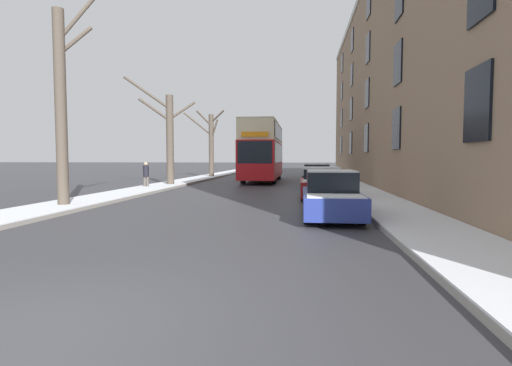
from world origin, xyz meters
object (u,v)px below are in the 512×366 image
parked_car_1 (321,184)px  parked_car_2 (316,177)px  bare_tree_left_0 (62,101)px  parked_car_0 (331,196)px  bare_tree_left_1 (169,136)px  bare_tree_left_2 (211,142)px  pedestrian_left_sidewalk (146,174)px  double_decker_bus (263,149)px

parked_car_1 → parked_car_2: bearing=90.0°
bare_tree_left_0 → parked_car_0: bare_tree_left_0 is taller
bare_tree_left_1 → bare_tree_left_0: bearing=-90.1°
bare_tree_left_2 → parked_car_0: size_ratio=1.43×
bare_tree_left_1 → parked_car_1: 11.79m
bare_tree_left_0 → parked_car_1: (9.38, 4.67, -3.17)m
bare_tree_left_2 → parked_car_1: bearing=-63.1°
parked_car_0 → parked_car_2: (-0.00, 11.91, 0.03)m
pedestrian_left_sidewalk → bare_tree_left_0: bearing=77.0°
bare_tree_left_0 → parked_car_2: 14.67m
parked_car_2 → bare_tree_left_1: bearing=176.8°
double_decker_bus → parked_car_2: size_ratio=2.72×
bare_tree_left_1 → double_decker_bus: bearing=50.1°
double_decker_bus → parked_car_0: (3.91, -18.96, -1.89)m
double_decker_bus → parked_car_1: 13.91m
bare_tree_left_1 → double_decker_bus: 8.52m
bare_tree_left_2 → pedestrian_left_sidewalk: 14.12m
bare_tree_left_1 → parked_car_0: bearing=-53.1°
bare_tree_left_1 → pedestrian_left_sidewalk: size_ratio=4.39×
parked_car_0 → parked_car_1: (-0.00, 5.75, -0.00)m
double_decker_bus → parked_car_1: (3.91, -13.21, -1.90)m
bare_tree_left_0 → parked_car_0: (9.38, -1.08, -3.17)m
pedestrian_left_sidewalk → parked_car_1: bearing=139.5°
bare_tree_left_1 → parked_car_0: bare_tree_left_1 is taller
parked_car_1 → parked_car_2: parked_car_2 is taller
parked_car_0 → parked_car_1: parked_car_0 is taller
bare_tree_left_0 → bare_tree_left_1: 11.38m
double_decker_bus → parked_car_0: bearing=-78.4°
double_decker_bus → bare_tree_left_1: bearing=-129.9°
pedestrian_left_sidewalk → parked_car_0: bearing=117.8°
bare_tree_left_0 → bare_tree_left_2: (0.10, 22.95, -0.56)m
parked_car_2 → pedestrian_left_sidewalk: size_ratio=2.61×
bare_tree_left_2 → parked_car_0: bearing=-68.9°
double_decker_bus → parked_car_2: bearing=-61.0°
parked_car_1 → parked_car_2: 6.17m
pedestrian_left_sidewalk → bare_tree_left_1: bearing=-121.7°
bare_tree_left_1 → parked_car_0: 15.78m
bare_tree_left_2 → parked_car_1: 20.67m
double_decker_bus → pedestrian_left_sidewalk: 10.83m
bare_tree_left_2 → parked_car_0: (9.27, -24.03, -2.61)m
parked_car_1 → pedestrian_left_sidewalk: pedestrian_left_sidewalk is taller
double_decker_bus → parked_car_1: size_ratio=2.73×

